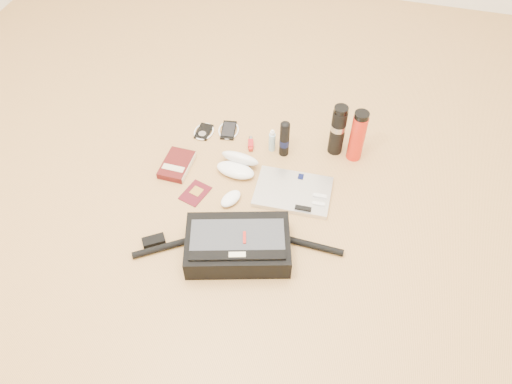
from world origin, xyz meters
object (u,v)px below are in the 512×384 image
thermos_black (338,130)px  book (177,165)px  thermos_red (357,136)px  messenger_bag (237,245)px  laptop (293,192)px

thermos_black → book: bearing=-156.5°
book → thermos_red: 0.85m
messenger_bag → thermos_black: thermos_black is taller
book → thermos_black: (0.70, 0.30, 0.12)m
laptop → thermos_black: bearing=64.8°
messenger_bag → laptop: 0.40m
messenger_bag → book: bearing=121.1°
book → thermos_red: bearing=21.0°
book → messenger_bag: bearing=-42.0°
messenger_bag → laptop: (0.15, 0.37, -0.04)m
book → thermos_red: thermos_red is taller
thermos_black → thermos_red: size_ratio=0.99×
messenger_bag → thermos_red: (0.38, 0.67, 0.08)m
laptop → thermos_red: 0.40m
laptop → thermos_red: bearing=50.6°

